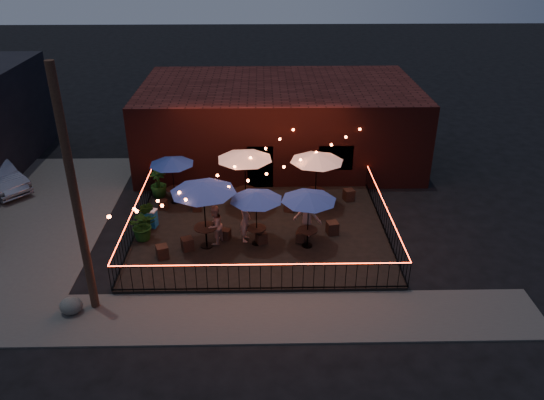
{
  "coord_description": "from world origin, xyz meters",
  "views": [
    {
      "loc": [
        0.09,
        -16.54,
        11.02
      ],
      "look_at": [
        0.47,
        2.12,
        1.45
      ],
      "focal_mm": 35.0,
      "sensor_mm": 36.0,
      "label": 1
    }
  ],
  "objects": [
    {
      "name": "festoon_lights",
      "position": [
        -1.01,
        1.7,
        2.52
      ],
      "size": [
        10.02,
        8.72,
        1.32
      ],
      "color": "#F85829",
      "rests_on": "ground"
    },
    {
      "name": "utility_pole",
      "position": [
        -5.4,
        -2.6,
        4.0
      ],
      "size": [
        0.26,
        0.26,
        8.0
      ],
      "primitive_type": "cylinder",
      "color": "#321D14",
      "rests_on": "ground"
    },
    {
      "name": "sidewalk",
      "position": [
        0.0,
        -3.25,
        0.03
      ],
      "size": [
        18.0,
        2.5,
        0.05
      ],
      "primitive_type": "cube",
      "color": "#433F3E",
      "rests_on": "ground"
    },
    {
      "name": "bistro_chair_3",
      "position": [
        -2.75,
        3.75,
        0.38
      ],
      "size": [
        0.42,
        0.42,
        0.45
      ],
      "primitive_type": "cube",
      "rotation": [
        0.0,
        0.0,
        3.23
      ],
      "color": "black",
      "rests_on": "patio"
    },
    {
      "name": "cafe_table_3",
      "position": [
        -0.64,
        4.08,
        2.54
      ],
      "size": [
        2.98,
        2.98,
        2.62
      ],
      "rotation": [
        0.0,
        0.0,
        -0.3
      ],
      "color": "black",
      "rests_on": "patio"
    },
    {
      "name": "bistro_chair_7",
      "position": [
        1.26,
        3.62,
        0.4
      ],
      "size": [
        0.54,
        0.54,
        0.5
      ],
      "primitive_type": "cube",
      "rotation": [
        0.0,
        0.0,
        2.79
      ],
      "color": "black",
      "rests_on": "patio"
    },
    {
      "name": "bistro_chair_6",
      "position": [
        -0.91,
        4.16,
        0.36
      ],
      "size": [
        0.43,
        0.43,
        0.43
      ],
      "primitive_type": "cube",
      "rotation": [
        0.0,
        0.0,
        -0.22
      ],
      "color": "black",
      "rests_on": "patio"
    },
    {
      "name": "cafe_table_4",
      "position": [
        1.8,
        0.77,
        2.25
      ],
      "size": [
        2.37,
        2.37,
        2.3
      ],
      "rotation": [
        0.0,
        0.0,
        0.15
      ],
      "color": "black",
      "rests_on": "patio"
    },
    {
      "name": "cafe_table_5",
      "position": [
        2.39,
        3.99,
        2.46
      ],
      "size": [
        2.58,
        2.58,
        2.53
      ],
      "rotation": [
        0.0,
        0.0,
        0.13
      ],
      "color": "black",
      "rests_on": "patio"
    },
    {
      "name": "cafe_table_1",
      "position": [
        -3.8,
        4.53,
        2.12
      ],
      "size": [
        2.48,
        2.48,
        2.16
      ],
      "rotation": [
        0.0,
        0.0,
        -0.32
      ],
      "color": "black",
      "rests_on": "patio"
    },
    {
      "name": "bistro_chair_11",
      "position": [
        3.96,
        4.59,
        0.4
      ],
      "size": [
        0.53,
        0.53,
        0.51
      ],
      "primitive_type": "cube",
      "rotation": [
        0.0,
        0.0,
        3.44
      ],
      "color": "black",
      "rests_on": "patio"
    },
    {
      "name": "bistro_chair_8",
      "position": [
        1.55,
        1.11,
        0.35
      ],
      "size": [
        0.38,
        0.38,
        0.4
      ],
      "primitive_type": "cube",
      "rotation": [
        0.0,
        0.0,
        -0.16
      ],
      "color": "black",
      "rests_on": "patio"
    },
    {
      "name": "bistro_chair_5",
      "position": [
        0.03,
        1.02,
        0.38
      ],
      "size": [
        0.5,
        0.5,
        0.45
      ],
      "primitive_type": "cube",
      "rotation": [
        0.0,
        0.0,
        3.53
      ],
      "color": "black",
      "rests_on": "patio"
    },
    {
      "name": "bistro_chair_2",
      "position": [
        -4.23,
        3.91,
        0.36
      ],
      "size": [
        0.38,
        0.38,
        0.41
      ],
      "primitive_type": "cube",
      "rotation": [
        0.0,
        0.0,
        -0.09
      ],
      "color": "black",
      "rests_on": "patio"
    },
    {
      "name": "cafe_table_0",
      "position": [
        -2.07,
        0.83,
        2.63
      ],
      "size": [
        2.7,
        2.7,
        2.72
      ],
      "rotation": [
        0.0,
        0.0,
        -0.1
      ],
      "color": "black",
      "rests_on": "patio"
    },
    {
      "name": "bistro_chair_10",
      "position": [
        2.87,
        3.9,
        0.35
      ],
      "size": [
        0.4,
        0.4,
        0.4
      ],
      "primitive_type": "cube",
      "rotation": [
        0.0,
        0.0,
        0.19
      ],
      "color": "black",
      "rests_on": "patio"
    },
    {
      "name": "cooler",
      "position": [
        -4.5,
        2.39,
        0.54
      ],
      "size": [
        0.65,
        0.52,
        0.76
      ],
      "rotation": [
        0.0,
        0.0,
        -0.21
      ],
      "color": "blue",
      "rests_on": "patio"
    },
    {
      "name": "patron_c",
      "position": [
        1.84,
        1.57,
        1.02
      ],
      "size": [
        1.27,
        0.95,
        1.74
      ],
      "primitive_type": "imported",
      "rotation": [
        0.0,
        0.0,
        2.84
      ],
      "color": "#DDA490",
      "rests_on": "patio"
    },
    {
      "name": "potted_shrub_c",
      "position": [
        -4.6,
        5.14,
        0.82
      ],
      "size": [
        0.83,
        0.83,
        1.34
      ],
      "primitive_type": "imported",
      "rotation": [
        0.0,
        0.0,
        -0.11
      ],
      "color": "#18410F",
      "rests_on": "patio"
    },
    {
      "name": "patron_a",
      "position": [
        -0.59,
        1.26,
        1.0
      ],
      "size": [
        0.49,
        0.67,
        1.71
      ],
      "primitive_type": "imported",
      "rotation": [
        0.0,
        0.0,
        1.43
      ],
      "color": "#CEA88F",
      "rests_on": "patio"
    },
    {
      "name": "bistro_chair_9",
      "position": [
        2.87,
        1.68,
        0.4
      ],
      "size": [
        0.51,
        0.51,
        0.51
      ],
      "primitive_type": "cube",
      "rotation": [
        0.0,
        0.0,
        3.37
      ],
      "color": "black",
      "rests_on": "patio"
    },
    {
      "name": "patio",
      "position": [
        0.0,
        2.0,
        0.07
      ],
      "size": [
        10.0,
        8.0,
        0.15
      ],
      "primitive_type": "cube",
      "color": "black",
      "rests_on": "ground"
    },
    {
      "name": "fence_right",
      "position": [
        5.0,
        2.0,
        0.66
      ],
      "size": [
        0.04,
        8.0,
        1.04
      ],
      "rotation": [
        0.0,
        0.0,
        1.57
      ],
      "color": "black",
      "rests_on": "patio"
    },
    {
      "name": "patron_b",
      "position": [
        -1.75,
        1.04,
        0.95
      ],
      "size": [
        0.87,
        0.96,
        1.6
      ],
      "primitive_type": "imported",
      "rotation": [
        0.0,
        0.0,
        -2.01
      ],
      "color": "tan",
      "rests_on": "patio"
    },
    {
      "name": "boulder",
      "position": [
        -6.05,
        -2.93,
        0.31
      ],
      "size": [
        1.01,
        0.95,
        0.63
      ],
      "primitive_type": "ellipsoid",
      "rotation": [
        0.0,
        0.0,
        0.41
      ],
      "color": "#484944",
      "rests_on": "ground"
    },
    {
      "name": "cafe_table_2",
      "position": [
        -0.14,
        0.98,
        2.18
      ],
      "size": [
        2.55,
        2.55,
        2.22
      ],
      "rotation": [
        0.0,
        0.0,
        0.32
      ],
      "color": "black",
      "rests_on": "patio"
    },
    {
      "name": "fence_left",
      "position": [
        -5.0,
        2.0,
        0.66
      ],
      "size": [
        0.04,
        8.0,
        1.04
      ],
      "rotation": [
        0.0,
        0.0,
        1.57
      ],
      "color": "black",
      "rests_on": "patio"
    },
    {
      "name": "fence_front",
      "position": [
        0.0,
        -2.0,
        0.66
      ],
      "size": [
        10.0,
        0.04,
        1.04
      ],
      "color": "black",
      "rests_on": "patio"
    },
    {
      "name": "brick_building",
      "position": [
        1.0,
        9.99,
        2.0
      ],
      "size": [
        14.0,
        8.0,
        4.0
      ],
      "color": "#33100E",
      "rests_on": "ground"
    },
    {
      "name": "bistro_chair_1",
      "position": [
        -2.77,
        0.6,
        0.4
      ],
      "size": [
        0.54,
        0.54,
        0.49
      ],
      "primitive_type": "cube",
      "rotation": [
        0.0,
        0.0,
        3.53
      ],
      "color": "black",
      "rests_on": "patio"
    },
    {
      "name": "bistro_chair_0",
      "position": [
        -3.63,
        0.05,
        0.4
      ],
      "size": [
        0.54,
        0.54,
        0.5
      ],
      "primitive_type": "cube",
      "rotation": [
        0.0,
        0.0,
        0.36
      ],
      "color": "black",
      "rests_on": "patio"
    },
    {
      "name": "potted_shrub_a",
      "position": [
        -4.56,
        1.42,
        0.78
      ],
      "size": [
        1.32,
        1.21,
        1.25
      ],
      "primitive_type": "imported",
      "rotation": [
        0.0,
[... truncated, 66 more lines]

